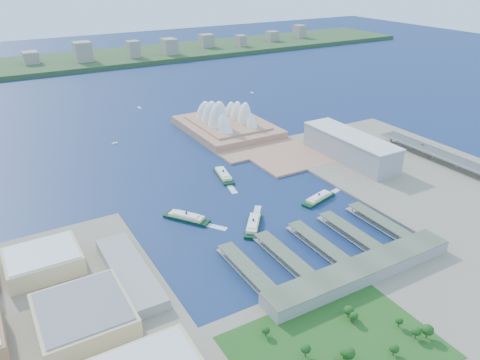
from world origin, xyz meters
TOP-DOWN VIEW (x-y plane):
  - ground at (0.00, 0.00)m, footprint 3000.00×3000.00m
  - south_land at (0.00, -210.00)m, footprint 720.00×180.00m
  - east_land at (240.00, -50.00)m, footprint 240.00×500.00m
  - peninsula at (107.50, 260.00)m, footprint 135.00×220.00m
  - far_shore at (0.00, 980.00)m, footprint 2200.00×260.00m
  - opera_house at (105.00, 280.00)m, footprint 134.00×180.00m
  - toaster_building at (195.00, 80.00)m, footprint 45.00×155.00m
  - west_buildings at (-250.00, -70.00)m, footprint 200.00×280.00m
  - ferry_wharves at (14.00, -75.00)m, footprint 184.00×90.00m
  - terminal_building at (15.00, -135.00)m, footprint 200.00×28.00m
  - park at (-60.00, -190.00)m, footprint 150.00×110.00m
  - far_skyline at (0.00, 960.00)m, footprint 1900.00×140.00m
  - ferry_a at (-77.04, 41.92)m, footprint 42.18×51.31m
  - ferry_b at (11.91, 120.73)m, footprint 24.66×56.37m
  - ferry_c at (-20.77, -8.44)m, footprint 43.39×49.69m
  - ferry_d at (79.23, 4.19)m, footprint 52.65×26.50m
  - boat_b at (-77.17, 315.52)m, footprint 9.47×5.14m
  - boat_c at (269.31, 468.17)m, footprint 3.88×10.75m
  - boat_e at (20.48, 481.06)m, footprint 4.19×12.47m
  - car_c at (304.00, 43.65)m, footprint 1.91×4.69m

SIDE VIEW (x-z plane):
  - ground at x=0.00m, z-range 0.00..0.00m
  - boat_c at x=269.31m, z-range 0.00..2.37m
  - boat_b at x=-77.17m, z-range 0.00..2.43m
  - south_land at x=0.00m, z-range 0.00..3.00m
  - east_land at x=240.00m, z-range 0.00..3.00m
  - peninsula at x=107.50m, z-range 0.00..3.00m
  - boat_e at x=20.48m, z-range 0.00..3.04m
  - ferry_wharves at x=14.00m, z-range 0.00..9.30m
  - ferry_d at x=79.23m, z-range 0.00..9.65m
  - ferry_c at x=-20.77m, z-range 0.00..9.98m
  - ferry_a at x=-77.04m, z-range 0.00..10.10m
  - ferry_b at x=11.91m, z-range 0.00..10.34m
  - far_shore at x=0.00m, z-range 0.00..12.00m
  - terminal_building at x=15.00m, z-range 3.00..15.00m
  - park at x=-60.00m, z-range 3.00..19.00m
  - car_c at x=304.00m, z-range 14.85..16.21m
  - west_buildings at x=-250.00m, z-range 3.00..30.00m
  - toaster_building at x=195.00m, z-range 3.00..38.00m
  - opera_house at x=105.00m, z-range 3.00..61.00m
  - far_skyline at x=0.00m, z-range 12.00..67.00m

